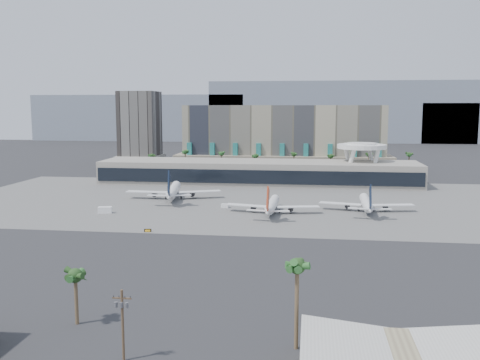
# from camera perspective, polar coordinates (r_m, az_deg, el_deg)

# --- Properties ---
(ground) EXTENTS (900.00, 900.00, 0.00)m
(ground) POSITION_cam_1_polar(r_m,az_deg,el_deg) (182.24, -1.42, -5.22)
(ground) COLOR #232326
(ground) RESTS_ON ground
(apron_pad) EXTENTS (260.00, 130.00, 0.06)m
(apron_pad) POSITION_cam_1_polar(r_m,az_deg,el_deg) (235.63, 0.65, -2.21)
(apron_pad) COLOR #5B5B59
(apron_pad) RESTS_ON ground
(mountain_ridge) EXTENTS (680.00, 60.00, 70.00)m
(mountain_ridge) POSITION_cam_1_polar(r_m,az_deg,el_deg) (645.45, 7.58, 6.78)
(mountain_ridge) COLOR gray
(mountain_ridge) RESTS_ON ground
(hotel) EXTENTS (140.00, 30.00, 42.00)m
(hotel) POSITION_cam_1_polar(r_m,az_deg,el_deg) (351.06, 4.62, 3.84)
(hotel) COLOR tan
(hotel) RESTS_ON ground
(office_tower) EXTENTS (30.00, 30.00, 52.00)m
(office_tower) POSITION_cam_1_polar(r_m,az_deg,el_deg) (395.30, -10.62, 5.07)
(office_tower) COLOR black
(office_tower) RESTS_ON ground
(terminal) EXTENTS (170.00, 32.50, 14.50)m
(terminal) POSITION_cam_1_polar(r_m,az_deg,el_deg) (288.62, 1.95, 0.94)
(terminal) COLOR #B0A89A
(terminal) RESTS_ON ground
(saucer_structure) EXTENTS (26.00, 26.00, 21.89)m
(saucer_structure) POSITION_cam_1_polar(r_m,az_deg,el_deg) (293.51, 12.85, 3.21)
(saucer_structure) COLOR white
(saucer_structure) RESTS_ON ground
(palm_row) EXTENTS (157.80, 2.80, 13.10)m
(palm_row) POSITION_cam_1_polar(r_m,az_deg,el_deg) (322.48, 3.80, 2.37)
(palm_row) COLOR brown
(palm_row) RESTS_ON ground
(utility_pole) EXTENTS (3.20, 0.85, 12.00)m
(utility_pole) POSITION_cam_1_polar(r_m,az_deg,el_deg) (91.23, -12.44, -14.27)
(utility_pole) COLOR #4C3826
(utility_pole) RESTS_ON ground
(airliner_left) EXTENTS (42.30, 43.87, 15.23)m
(airliner_left) POSITION_cam_1_polar(r_m,az_deg,el_deg) (241.19, -7.13, -1.12)
(airliner_left) COLOR white
(airliner_left) RESTS_ON ground
(airliner_centre) EXTENTS (36.93, 38.01, 13.12)m
(airliner_centre) POSITION_cam_1_polar(r_m,az_deg,el_deg) (207.80, 3.43, -2.67)
(airliner_centre) COLOR white
(airliner_centre) RESTS_ON ground
(airliner_right) EXTENTS (37.26, 38.35, 13.24)m
(airliner_right) POSITION_cam_1_polar(r_m,az_deg,el_deg) (216.93, 13.34, -2.42)
(airliner_right) COLOR white
(airliner_right) RESTS_ON ground
(service_vehicle_a) EXTENTS (5.61, 3.65, 2.53)m
(service_vehicle_a) POSITION_cam_1_polar(r_m,az_deg,el_deg) (214.52, -14.19, -3.12)
(service_vehicle_a) COLOR white
(service_vehicle_a) RESTS_ON ground
(service_vehicle_b) EXTENTS (3.47, 2.47, 1.62)m
(service_vehicle_b) POSITION_cam_1_polar(r_m,az_deg,el_deg) (219.29, -1.60, -2.77)
(service_vehicle_b) COLOR white
(service_vehicle_b) RESTS_ON ground
(taxiway_sign) EXTENTS (2.40, 0.77, 1.08)m
(taxiway_sign) POSITION_cam_1_polar(r_m,az_deg,el_deg) (179.91, -9.81, -5.33)
(taxiway_sign) COLOR black
(taxiway_sign) RESTS_ON ground
(near_palm_a) EXTENTS (6.00, 6.00, 10.97)m
(near_palm_a) POSITION_cam_1_polar(r_m,az_deg,el_deg) (107.40, -17.14, -10.43)
(near_palm_a) COLOR brown
(near_palm_a) RESTS_ON ground
(near_palm_b) EXTENTS (6.00, 6.00, 16.04)m
(near_palm_b) POSITION_cam_1_polar(r_m,az_deg,el_deg) (91.78, 6.11, -10.04)
(near_palm_b) COLOR brown
(near_palm_b) RESTS_ON ground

